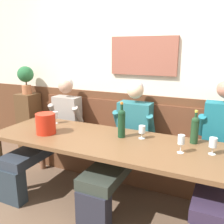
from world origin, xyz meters
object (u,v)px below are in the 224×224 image
wine_bottle_clear_water (195,129)px  person_left_seat (51,131)px  person_center_left_seat (124,142)px  person_right_seat (219,154)px  dining_table (110,147)px  wine_bottle_amber_mid (122,122)px  potted_plant (26,77)px  ice_bucket (46,124)px  wall_bench (132,156)px  wine_glass_near_bucket (55,116)px  wine_glass_center_front (213,143)px  wine_glass_right_end (142,130)px  wine_glass_mid_left (181,141)px

wine_bottle_clear_water → person_left_seat: bearing=179.6°
person_center_left_seat → person_right_seat: person_right_seat is taller
dining_table → wine_bottle_amber_mid: size_ratio=6.83×
dining_table → wine_bottle_amber_mid: 0.27m
person_left_seat → wine_bottle_amber_mid: bearing=-8.4°
person_center_left_seat → wine_bottle_amber_mid: 0.33m
dining_table → potted_plant: potted_plant is taller
person_right_seat → ice_bucket: size_ratio=6.05×
wine_bottle_amber_mid → ice_bucket: bearing=-163.0°
person_left_seat → person_center_left_seat: (0.99, 0.01, 0.00)m
wall_bench → potted_plant: size_ratio=6.88×
wine_bottle_amber_mid → wine_glass_near_bucket: size_ratio=2.52×
potted_plant → wine_bottle_clear_water: bearing=-9.6°
person_left_seat → wine_bottle_clear_water: bearing=-0.4°
person_center_left_seat → wine_bottle_amber_mid: bearing=-76.5°
wall_bench → wine_glass_center_front: wall_bench is taller
person_left_seat → wine_bottle_clear_water: 1.74m
wine_glass_center_front → potted_plant: 2.75m
wall_bench → ice_bucket: 1.17m
ice_bucket → wine_bottle_amber_mid: wine_bottle_amber_mid is taller
person_left_seat → person_right_seat: 1.96m
dining_table → potted_plant: 1.92m
person_left_seat → wine_glass_right_end: (1.23, -0.10, 0.22)m
dining_table → wine_glass_right_end: bearing=32.5°
person_left_seat → wall_bench: bearing=21.4°
wine_bottle_amber_mid → person_right_seat: bearing=10.8°
wine_bottle_amber_mid → wall_bench: bearing=98.0°
wine_bottle_clear_water → wine_glass_right_end: size_ratio=2.41×
person_center_left_seat → wine_glass_center_front: bearing=-13.9°
wall_bench → wine_glass_center_front: 1.24m
wine_glass_near_bucket → wall_bench: bearing=26.8°
dining_table → ice_bucket: (-0.70, -0.11, 0.18)m
wine_glass_mid_left → ice_bucket: bearing=-176.3°
wine_bottle_amber_mid → wine_glass_right_end: wine_bottle_amber_mid is taller
wine_bottle_clear_water → wine_glass_right_end: 0.50m
ice_bucket → wine_glass_right_end: size_ratio=1.62×
person_right_seat → wine_glass_near_bucket: bearing=-177.7°
wine_glass_right_end → wine_glass_mid_left: wine_glass_mid_left is taller
wine_glass_center_front → wine_bottle_amber_mid: bearing=175.9°
wall_bench → wine_glass_near_bucket: (-0.84, -0.42, 0.54)m
person_center_left_seat → person_right_seat: 0.97m
person_right_seat → wine_glass_right_end: person_right_seat is taller
person_right_seat → wine_glass_mid_left: (-0.31, -0.32, 0.20)m
person_center_left_seat → potted_plant: potted_plant is taller
person_center_left_seat → wine_glass_mid_left: size_ratio=7.61×
wall_bench → wine_glass_near_bucket: bearing=-153.2°
wine_glass_mid_left → wine_glass_near_bucket: 1.56m
wine_bottle_amber_mid → wine_glass_near_bucket: (-0.92, 0.10, -0.06)m
person_right_seat → wall_bench: bearing=160.8°
dining_table → wine_bottle_clear_water: bearing=19.3°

